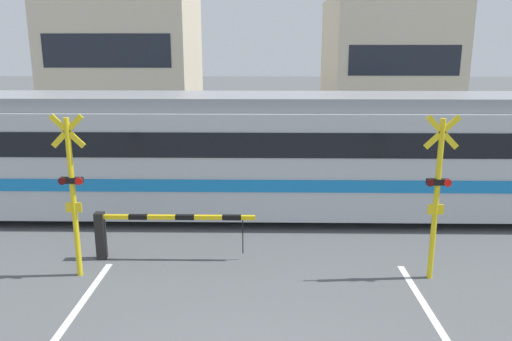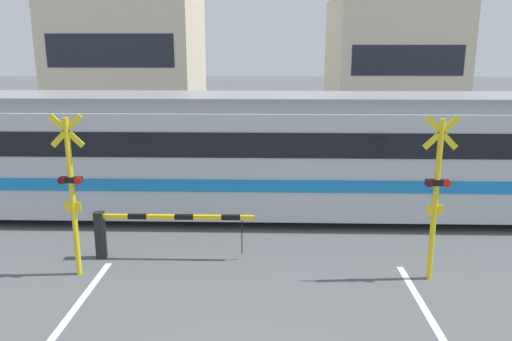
{
  "view_description": "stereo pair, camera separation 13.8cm",
  "coord_description": "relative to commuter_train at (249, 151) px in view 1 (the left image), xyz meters",
  "views": [
    {
      "loc": [
        0.21,
        -5.25,
        4.61
      ],
      "look_at": [
        0.0,
        7.01,
        1.6
      ],
      "focal_mm": 35.0,
      "sensor_mm": 36.0,
      "label": 1
    },
    {
      "loc": [
        0.35,
        -5.25,
        4.61
      ],
      "look_at": [
        0.0,
        7.01,
        1.6
      ],
      "focal_mm": 35.0,
      "sensor_mm": 36.0,
      "label": 2
    }
  ],
  "objects": [
    {
      "name": "pedestrian",
      "position": [
        1.17,
        4.72,
        -0.86
      ],
      "size": [
        0.38,
        0.22,
        1.66
      ],
      "color": "brown",
      "rests_on": "ground_plane"
    },
    {
      "name": "crossing_signal_right",
      "position": [
        3.86,
        -4.11,
        0.06
      ],
      "size": [
        0.68,
        0.15,
        3.38
      ],
      "color": "yellow",
      "rests_on": "ground_plane"
    },
    {
      "name": "rail_track_near",
      "position": [
        0.23,
        -0.72,
        -1.77
      ],
      "size": [
        50.0,
        0.1,
        0.08
      ],
      "color": "gray",
      "rests_on": "ground_plane"
    },
    {
      "name": "commuter_train",
      "position": [
        0.0,
        0.0,
        0.0
      ],
      "size": [
        19.55,
        2.95,
        3.39
      ],
      "color": "#B7BCC1",
      "rests_on": "ground_plane"
    },
    {
      "name": "crossing_signal_left",
      "position": [
        -3.41,
        -4.11,
        0.06
      ],
      "size": [
        0.68,
        0.15,
        3.38
      ],
      "color": "yellow",
      "rests_on": "ground_plane"
    },
    {
      "name": "building_left_of_street",
      "position": [
        -7.34,
        15.07,
        2.28
      ],
      "size": [
        7.57,
        7.43,
        8.18
      ],
      "color": "beige",
      "rests_on": "ground_plane"
    },
    {
      "name": "crossing_barrier_far",
      "position": [
        2.78,
        2.57,
        -1.05
      ],
      "size": [
        3.55,
        0.2,
        1.09
      ],
      "color": "black",
      "rests_on": "ground_plane"
    },
    {
      "name": "building_right_of_street",
      "position": [
        7.26,
        15.07,
        1.86
      ],
      "size": [
        6.5,
        7.43,
        7.34
      ],
      "color": "beige",
      "rests_on": "ground_plane"
    },
    {
      "name": "rail_track_far",
      "position": [
        0.23,
        0.72,
        -1.77
      ],
      "size": [
        50.0,
        0.1,
        0.08
      ],
      "color": "gray",
      "rests_on": "ground_plane"
    },
    {
      "name": "crossing_barrier_near",
      "position": [
        -2.33,
        -3.27,
        -1.05
      ],
      "size": [
        3.55,
        0.2,
        1.09
      ],
      "color": "black",
      "rests_on": "ground_plane"
    }
  ]
}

